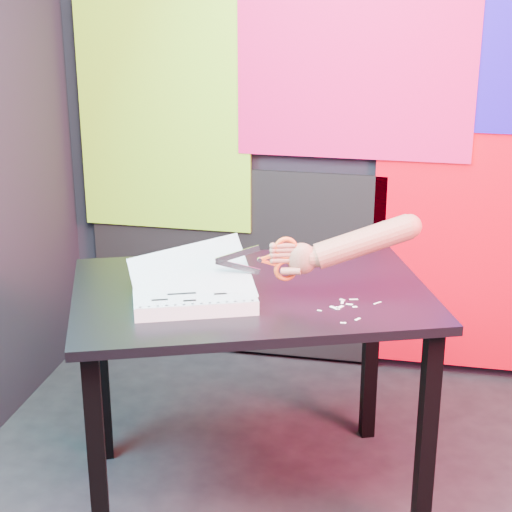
# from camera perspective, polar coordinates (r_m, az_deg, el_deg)

# --- Properties ---
(room) EXTENTS (3.01, 3.01, 2.71)m
(room) POSITION_cam_1_polar(r_m,az_deg,el_deg) (2.03, 9.75, 8.09)
(room) COLOR black
(room) RESTS_ON ground
(backdrop) EXTENTS (2.88, 0.05, 2.08)m
(backdrop) POSITION_cam_1_polar(r_m,az_deg,el_deg) (3.54, 11.47, 6.33)
(backdrop) COLOR red
(backdrop) RESTS_ON ground
(work_table) EXTENTS (1.29, 1.08, 0.75)m
(work_table) POSITION_cam_1_polar(r_m,az_deg,el_deg) (2.71, -0.33, -4.23)
(work_table) COLOR black
(work_table) RESTS_ON ground
(printout_stack) EXTENTS (0.44, 0.37, 0.19)m
(printout_stack) POSITION_cam_1_polar(r_m,az_deg,el_deg) (2.58, -4.20, -2.56)
(printout_stack) COLOR white
(printout_stack) RESTS_ON work_table
(scissors) EXTENTS (0.24, 0.08, 0.14)m
(scissors) POSITION_cam_1_polar(r_m,az_deg,el_deg) (2.56, 1.61, -0.22)
(scissors) COLOR silver
(scissors) RESTS_ON printout_stack
(hand_forearm) EXTENTS (0.43, 0.17, 0.18)m
(hand_forearm) POSITION_cam_1_polar(r_m,az_deg,el_deg) (2.58, 6.49, 0.79)
(hand_forearm) COLOR brown
(hand_forearm) RESTS_ON work_table
(paper_clippings) EXTENTS (0.18, 0.19, 0.00)m
(paper_clippings) POSITION_cam_1_polar(r_m,az_deg,el_deg) (2.56, 5.99, -3.37)
(paper_clippings) COLOR white
(paper_clippings) RESTS_ON work_table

